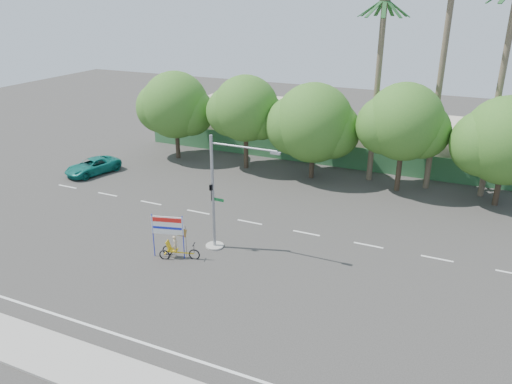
% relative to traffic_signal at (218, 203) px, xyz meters
% --- Properties ---
extents(ground, '(120.00, 120.00, 0.00)m').
position_rel_traffic_signal_xyz_m(ground, '(2.20, -3.98, -2.92)').
color(ground, '#33302D').
rests_on(ground, ground).
extents(sidewalk_near, '(50.00, 2.40, 0.12)m').
position_rel_traffic_signal_xyz_m(sidewalk_near, '(2.20, -11.48, -2.86)').
color(sidewalk_near, gray).
rests_on(sidewalk_near, ground).
extents(fence, '(38.00, 0.08, 2.00)m').
position_rel_traffic_signal_xyz_m(fence, '(2.20, 17.52, -1.92)').
color(fence, '#336B3D').
rests_on(fence, ground).
extents(building_left, '(12.00, 8.00, 4.00)m').
position_rel_traffic_signal_xyz_m(building_left, '(-7.80, 22.02, -0.92)').
color(building_left, beige).
rests_on(building_left, ground).
extents(building_right, '(14.00, 8.00, 3.60)m').
position_rel_traffic_signal_xyz_m(building_right, '(10.20, 22.02, -1.12)').
color(building_right, beige).
rests_on(building_right, ground).
extents(tree_far_left, '(7.14, 6.00, 7.96)m').
position_rel_traffic_signal_xyz_m(tree_far_left, '(-11.85, 14.02, 1.84)').
color(tree_far_left, '#473828').
rests_on(tree_far_left, ground).
extents(tree_left, '(6.66, 5.60, 8.07)m').
position_rel_traffic_signal_xyz_m(tree_left, '(-4.85, 14.02, 2.14)').
color(tree_left, '#473828').
rests_on(tree_left, ground).
extents(tree_center, '(7.62, 6.40, 7.85)m').
position_rel_traffic_signal_xyz_m(tree_center, '(1.14, 14.02, 1.55)').
color(tree_center, '#473828').
rests_on(tree_center, ground).
extents(tree_right, '(6.90, 5.80, 8.36)m').
position_rel_traffic_signal_xyz_m(tree_right, '(8.15, 14.02, 2.32)').
color(tree_right, '#473828').
rests_on(tree_right, ground).
extents(tree_far_right, '(7.38, 6.20, 7.94)m').
position_rel_traffic_signal_xyz_m(tree_far_right, '(15.15, 14.02, 1.73)').
color(tree_far_right, '#473828').
rests_on(tree_far_right, ground).
extents(palm_tall, '(3.73, 3.79, 17.45)m').
position_rel_traffic_signal_xyz_m(palm_tall, '(10.20, 15.52, 7.55)').
color(palm_tall, '#70604C').
rests_on(palm_tall, ground).
extents(palm_mid, '(3.73, 3.79, 15.45)m').
position_rel_traffic_signal_xyz_m(palm_mid, '(14.20, 15.52, 6.48)').
color(palm_mid, '#70604C').
rests_on(palm_mid, ground).
extents(palm_short, '(3.73, 3.79, 14.45)m').
position_rel_traffic_signal_xyz_m(palm_short, '(5.70, 15.52, 5.94)').
color(palm_short, '#70604C').
rests_on(palm_short, ground).
extents(traffic_signal, '(4.72, 1.10, 7.00)m').
position_rel_traffic_signal_xyz_m(traffic_signal, '(0.00, 0.00, 0.00)').
color(traffic_signal, gray).
rests_on(traffic_signal, ground).
extents(trike_billboard, '(2.71, 1.05, 2.74)m').
position_rel_traffic_signal_xyz_m(trike_billboard, '(-1.82, -2.14, -1.82)').
color(trike_billboard, black).
rests_on(trike_billboard, ground).
extents(pickup_truck, '(3.40, 5.12, 1.31)m').
position_rel_traffic_signal_xyz_m(pickup_truck, '(-16.02, 7.29, -2.26)').
color(pickup_truck, '#0F6E62').
rests_on(pickup_truck, ground).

